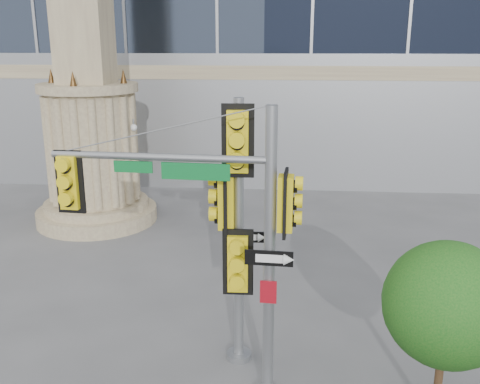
{
  "coord_description": "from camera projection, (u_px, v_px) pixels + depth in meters",
  "views": [
    {
      "loc": [
        0.88,
        -9.58,
        6.57
      ],
      "look_at": [
        -0.06,
        2.0,
        3.25
      ],
      "focal_mm": 40.0,
      "sensor_mm": 36.0,
      "label": 1
    }
  ],
  "objects": [
    {
      "name": "monument",
      "position": [
        87.0,
        71.0,
        18.63
      ],
      "size": [
        4.4,
        4.4,
        16.6
      ],
      "color": "gray",
      "rests_on": "ground"
    },
    {
      "name": "main_signal_pole",
      "position": [
        213.0,
        225.0,
        9.4
      ],
      "size": [
        4.3,
        0.65,
        5.55
      ],
      "rotation": [
        0.0,
        0.0,
        -0.06
      ],
      "color": "slate",
      "rests_on": "ground"
    },
    {
      "name": "secondary_signal_pole",
      "position": [
        235.0,
        216.0,
        10.44
      ],
      "size": [
        0.95,
        0.71,
        5.53
      ],
      "rotation": [
        0.0,
        0.0,
        0.02
      ],
      "color": "slate",
      "rests_on": "ground"
    },
    {
      "name": "ground",
      "position": [
        235.0,
        369.0,
        11.06
      ],
      "size": [
        120.0,
        120.0,
        0.0
      ],
      "primitive_type": "plane",
      "color": "#545456",
      "rests_on": "ground"
    },
    {
      "name": "street_tree",
      "position": [
        449.0,
        309.0,
        8.91
      ],
      "size": [
        2.19,
        2.14,
        3.41
      ],
      "color": "gray",
      "rests_on": "ground"
    }
  ]
}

